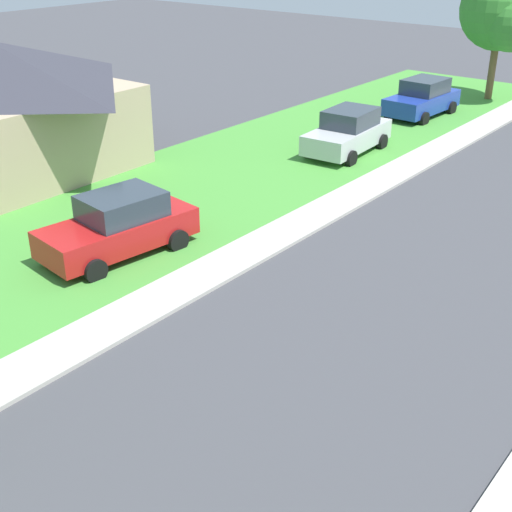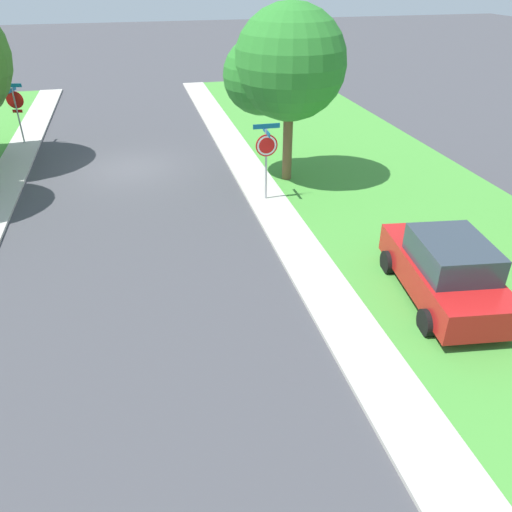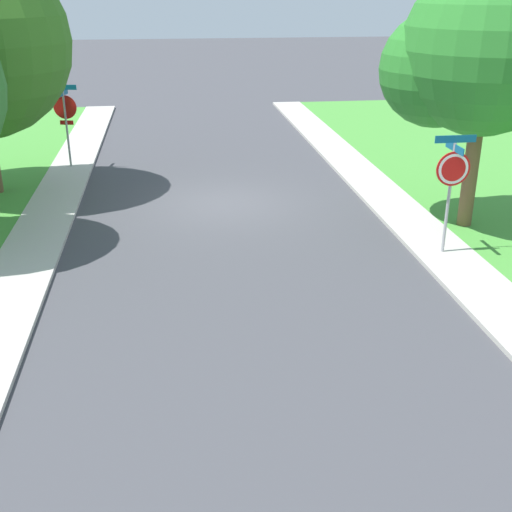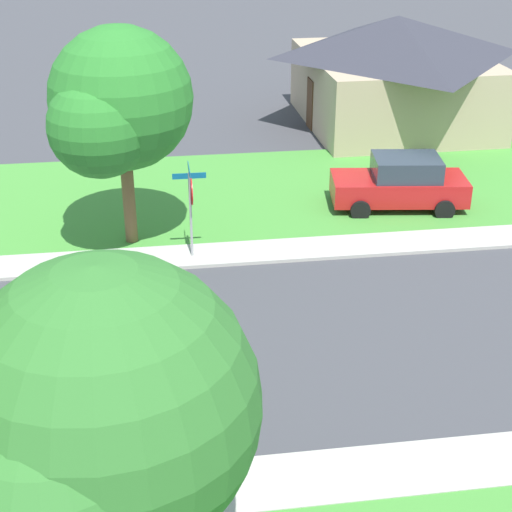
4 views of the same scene
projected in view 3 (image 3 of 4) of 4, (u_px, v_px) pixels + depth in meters
ground_plane at (223, 204)px, 18.33m from camera, size 120.00×120.00×0.00m
stop_sign_near_corner at (65, 113)px, 21.05m from camera, size 0.91×0.91×2.77m
stop_sign_far_corner at (452, 176)px, 14.10m from camera, size 0.92×0.92×2.77m
tree_sidewalk_near at (474, 55)px, 15.04m from camera, size 4.26×3.96×6.33m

